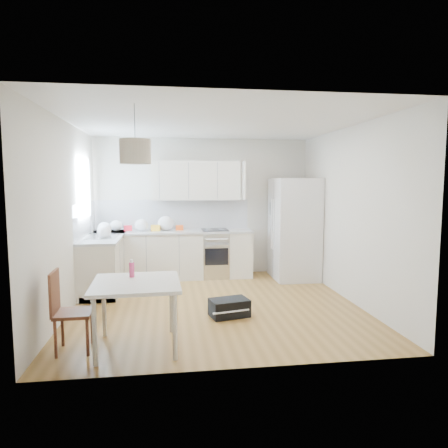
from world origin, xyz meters
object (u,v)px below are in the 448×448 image
(refrigerator, at_px, (295,229))
(gym_bag, at_px, (229,308))
(dining_chair, at_px, (74,311))
(dining_table, at_px, (136,289))

(refrigerator, distance_m, gym_bag, 2.70)
(refrigerator, relative_size, dining_chair, 2.13)
(dining_table, xyz_separation_m, dining_chair, (-0.67, -0.01, -0.22))
(dining_chair, relative_size, gym_bag, 1.74)
(refrigerator, height_order, dining_chair, refrigerator)
(refrigerator, height_order, dining_table, refrigerator)
(refrigerator, distance_m, dining_chair, 4.53)
(refrigerator, height_order, gym_bag, refrigerator)
(dining_table, bearing_deg, gym_bag, 34.79)
(dining_table, bearing_deg, dining_chair, 178.74)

